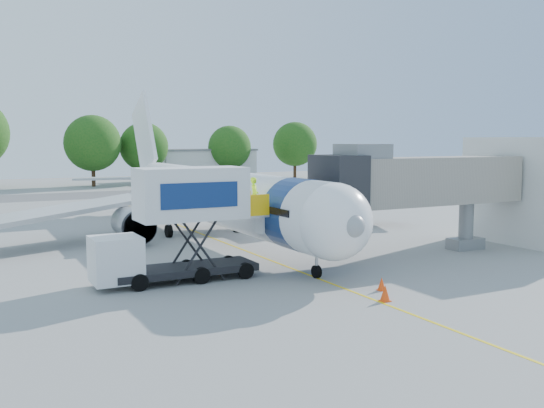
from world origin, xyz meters
name	(u,v)px	position (x,y,z in m)	size (l,w,h in m)	color
ground	(238,248)	(0.00, 0.00, 0.00)	(160.00, 160.00, 0.00)	gray
guidance_line	(238,248)	(0.00, 0.00, 0.01)	(0.15, 70.00, 0.01)	yellow
taxiway_strip	(99,195)	(0.00, 42.00, 0.00)	(120.00, 10.00, 0.01)	#59595B
aircraft	(213,196)	(0.00, 4.12, 2.95)	(34.17, 37.73, 11.35)	white
jet_bridge	(411,182)	(7.99, -7.00, 4.34)	(13.90, 3.20, 6.60)	gray
terminal_stub	(533,190)	(18.50, -7.00, 3.50)	(5.00, 8.00, 7.00)	silver
catering_hiloader	(178,225)	(-6.26, -7.00, 2.76)	(8.50, 2.44, 5.50)	black
safety_cone_a	(385,293)	(0.28, -14.58, 0.34)	(0.45, 0.45, 0.71)	#FC430D
safety_cone_b	(382,284)	(1.31, -13.01, 0.29)	(0.38, 0.38, 0.61)	#FC430D
outbuilding_right	(206,164)	(22.00, 62.00, 2.66)	(16.40, 7.40, 5.30)	silver
tree_d	(92,143)	(2.16, 56.14, 6.34)	(8.19, 8.19, 10.44)	#382314
tree_e	(144,147)	(10.23, 57.75, 5.78)	(7.47, 7.47, 9.52)	#382314
tree_f	(229,147)	(25.11, 58.89, 5.58)	(7.21, 7.21, 9.20)	#382314
tree_g	(295,144)	(37.78, 58.99, 6.06)	(7.83, 7.83, 9.98)	#382314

